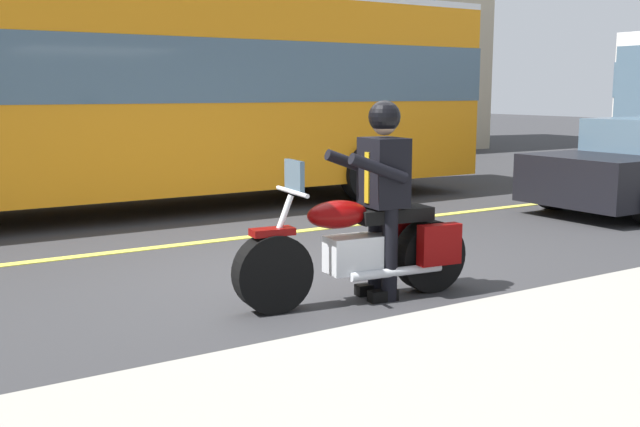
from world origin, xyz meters
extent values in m
plane|color=#333335|center=(0.00, 0.00, 0.00)|extent=(80.00, 80.00, 0.00)
cube|color=#E5DB4C|center=(0.00, -2.00, 0.01)|extent=(60.00, 0.16, 0.01)
cylinder|color=black|center=(0.81, 0.98, 0.33)|extent=(0.68, 0.27, 0.66)
cylinder|color=black|center=(-0.73, 1.16, 0.33)|extent=(0.68, 0.27, 0.66)
cube|color=silver|center=(0.02, 1.07, 0.42)|extent=(0.59, 0.34, 0.32)
ellipsoid|color=#720505|center=(0.22, 1.05, 0.78)|extent=(0.59, 0.34, 0.24)
cube|color=black|center=(-0.33, 1.11, 0.74)|extent=(0.73, 0.36, 0.12)
cube|color=#720505|center=(-0.65, 1.37, 0.48)|extent=(0.41, 0.16, 0.36)
cube|color=#720505|center=(-0.70, 0.93, 0.48)|extent=(0.41, 0.16, 0.36)
cylinder|color=silver|center=(0.79, 0.98, 0.60)|extent=(0.35, 0.09, 0.76)
cylinder|color=silver|center=(0.63, 1.00, 1.00)|extent=(0.10, 0.60, 0.04)
cube|color=#720505|center=(0.81, 0.98, 0.68)|extent=(0.38, 0.20, 0.06)
cylinder|color=silver|center=(-0.26, 1.26, 0.26)|extent=(0.90, 0.18, 0.08)
cube|color=slate|center=(0.62, 1.00, 1.12)|extent=(0.08, 0.32, 0.28)
cylinder|color=black|center=(-0.22, 1.22, 0.42)|extent=(0.14, 0.14, 0.84)
cube|color=black|center=(-0.16, 1.21, 0.05)|extent=(0.27, 0.14, 0.10)
cylinder|color=black|center=(-0.24, 0.98, 0.42)|extent=(0.14, 0.14, 0.84)
cube|color=black|center=(-0.18, 0.97, 0.05)|extent=(0.27, 0.14, 0.10)
cube|color=black|center=(-0.23, 1.10, 1.12)|extent=(0.36, 0.43, 0.60)
cube|color=#B28C14|center=(-0.07, 1.08, 1.08)|extent=(0.03, 0.07, 0.44)
cylinder|color=black|center=(-0.03, 1.30, 1.18)|extent=(0.56, 0.16, 0.28)
cylinder|color=black|center=(-0.08, 0.86, 1.18)|extent=(0.56, 0.16, 0.28)
sphere|color=tan|center=(-0.23, 1.10, 1.55)|extent=(0.22, 0.22, 0.22)
sphere|color=black|center=(-0.23, 1.10, 1.60)|extent=(0.28, 0.28, 0.28)
cube|color=orange|center=(-0.28, -4.78, 1.77)|extent=(11.00, 2.50, 2.85)
cube|color=slate|center=(-0.28, -4.78, 2.10)|extent=(11.04, 2.52, 0.90)
cylinder|color=black|center=(-3.48, -3.58, 0.50)|extent=(1.00, 0.30, 1.00)
cylinder|color=black|center=(-3.48, -5.98, 0.50)|extent=(1.00, 0.30, 1.00)
cylinder|color=black|center=(-5.51, -1.52, 0.32)|extent=(0.64, 0.22, 0.64)
cube|color=slate|center=(-10.60, -10.97, 2.00)|extent=(1.10, 0.06, 1.60)
cube|color=slate|center=(-4.65, -10.97, 2.00)|extent=(1.10, 0.06, 1.60)
camera|label=1|loc=(3.70, 6.29, 1.82)|focal=42.07mm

